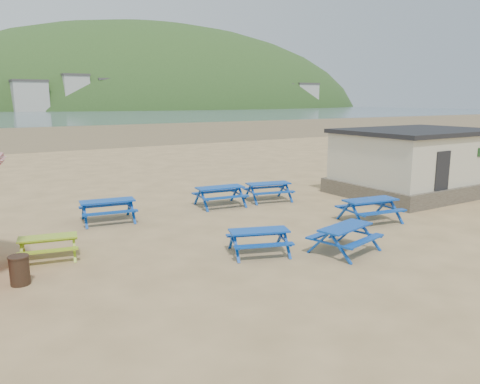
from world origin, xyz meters
TOP-DOWN VIEW (x-y plane):
  - ground at (0.00, 0.00)m, footprint 400.00×400.00m
  - wet_sand at (0.00, 55.00)m, footprint 400.00×400.00m
  - picnic_table_blue_a at (-4.00, 3.51)m, footprint 2.20×1.87m
  - picnic_table_blue_b at (0.91, 3.57)m, footprint 2.22×1.87m
  - picnic_table_blue_c at (3.33, 3.36)m, footprint 2.27×1.98m
  - picnic_table_blue_d at (-1.25, -2.62)m, footprint 2.15×1.94m
  - picnic_table_blue_e at (1.07, -3.85)m, footprint 2.25×1.97m
  - picnic_table_blue_f at (4.44, -1.73)m, footprint 2.29×1.95m
  - picnic_table_yellow at (-6.70, 0.23)m, footprint 1.84×1.59m
  - litter_bin at (-7.68, -1.42)m, footprint 0.51×0.51m
  - amenity_block at (10.50, 1.00)m, footprint 7.40×5.40m
  - headland_town at (90.00, 229.68)m, footprint 264.00×144.00m

SIDE VIEW (x-z plane):
  - headland_town at x=90.00m, z-range -63.91..44.09m
  - ground at x=0.00m, z-range 0.00..0.00m
  - wet_sand at x=0.00m, z-range 0.00..0.00m
  - picnic_table_yellow at x=-6.70m, z-range 0.00..0.68m
  - picnic_table_blue_d at x=-1.25m, z-range 0.00..0.74m
  - litter_bin at x=-7.68m, z-range 0.01..0.76m
  - picnic_table_blue_e at x=1.07m, z-range 0.00..0.81m
  - picnic_table_blue_c at x=3.33m, z-range 0.00..0.83m
  - picnic_table_blue_a at x=-4.00m, z-range 0.00..0.83m
  - picnic_table_blue_b at x=0.91m, z-range 0.00..0.86m
  - picnic_table_blue_f at x=4.44m, z-range 0.00..0.87m
  - amenity_block at x=10.50m, z-range -0.01..3.14m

